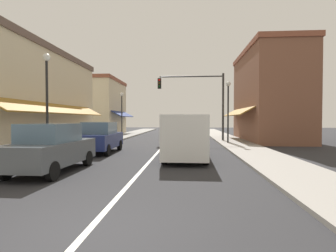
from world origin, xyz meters
TOP-DOWN VIEW (x-y plane):
  - ground_plane at (0.00, 18.00)m, footprint 80.00×80.00m
  - sidewalk_left at (-5.50, 18.00)m, footprint 2.60×56.00m
  - sidewalk_right at (5.50, 18.00)m, footprint 2.60×56.00m
  - lane_center_stripe at (0.00, 18.00)m, footprint 0.14×52.00m
  - storefront_left_block at (-9.51, 12.00)m, footprint 6.74×14.20m
  - storefront_right_block at (8.96, 20.00)m, footprint 5.64×10.20m
  - storefront_far_left at (-8.92, 28.00)m, footprint 5.57×8.20m
  - parked_car_nearest_left at (-3.23, 5.13)m, footprint 1.87×4.14m
  - parked_car_second_left at (-3.27, 10.62)m, footprint 1.86×4.14m
  - van_in_lane at (1.64, 8.71)m, footprint 2.05×5.20m
  - traffic_signal_mast_arm at (2.84, 18.72)m, footprint 5.72×0.50m
  - street_lamp_left_near at (-5.16, 8.36)m, footprint 0.36×0.36m
  - street_lamp_right_mid at (4.86, 16.41)m, footprint 0.36×0.36m
  - street_lamp_left_far at (-5.16, 23.15)m, footprint 0.36×0.36m

SIDE VIEW (x-z plane):
  - ground_plane at x=0.00m, z-range 0.00..0.00m
  - lane_center_stripe at x=0.00m, z-range 0.00..0.01m
  - sidewalk_left at x=-5.50m, z-range 0.00..0.12m
  - sidewalk_right at x=5.50m, z-range 0.00..0.12m
  - parked_car_nearest_left at x=-3.23m, z-range -0.01..1.76m
  - parked_car_second_left at x=-3.27m, z-range -0.01..1.76m
  - van_in_lane at x=1.64m, z-range 0.09..2.21m
  - street_lamp_left_far at x=-5.16m, z-range 0.83..5.58m
  - street_lamp_right_mid at x=4.86m, z-range 0.84..5.67m
  - storefront_left_block at x=-9.51m, z-range 0.00..6.62m
  - street_lamp_left_near at x=-5.16m, z-range 0.86..6.00m
  - storefront_far_left at x=-8.92m, z-range 0.00..6.90m
  - traffic_signal_mast_arm at x=2.84m, z-range 1.11..7.00m
  - storefront_right_block at x=8.96m, z-range 0.00..8.11m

